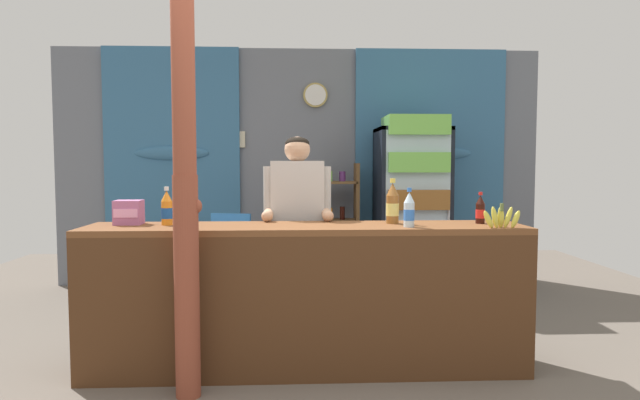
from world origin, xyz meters
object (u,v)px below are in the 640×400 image
at_px(plastic_lawn_chair, 227,251).
at_px(soda_bottle_iced_tea, 393,204).
at_px(drink_fridge, 412,197).
at_px(soda_bottle_water, 409,210).
at_px(banana_bunch, 501,218).
at_px(soda_bottle_cola, 480,210).
at_px(snack_box_wafer, 129,212).
at_px(soda_bottle_orange_soda, 167,209).
at_px(bottle_shelf_rack, 336,225).
at_px(stall_counter, 307,286).
at_px(shopkeeper, 297,215).
at_px(timber_post, 185,184).

relative_size(plastic_lawn_chair, soda_bottle_iced_tea, 2.82).
distance_m(drink_fridge, soda_bottle_iced_tea, 2.09).
distance_m(soda_bottle_water, banana_bunch, 0.58).
height_order(drink_fridge, plastic_lawn_chair, drink_fridge).
bearing_deg(soda_bottle_iced_tea, soda_bottle_cola, -3.22).
height_order(soda_bottle_cola, snack_box_wafer, soda_bottle_cola).
height_order(soda_bottle_orange_soda, snack_box_wafer, soda_bottle_orange_soda).
distance_m(bottle_shelf_rack, soda_bottle_water, 2.43).
xyz_separation_m(plastic_lawn_chair, soda_bottle_water, (1.41, -2.00, 0.58)).
relative_size(stall_counter, snack_box_wafer, 16.59).
bearing_deg(drink_fridge, soda_bottle_water, -102.89).
bearing_deg(stall_counter, plastic_lawn_chair, 110.99).
bearing_deg(stall_counter, shopkeeper, 95.28).
relative_size(drink_fridge, snack_box_wafer, 10.69).
distance_m(drink_fridge, soda_bottle_water, 2.28).
relative_size(soda_bottle_iced_tea, banana_bunch, 1.18).
xyz_separation_m(timber_post, shopkeeper, (0.65, 0.88, -0.26)).
distance_m(plastic_lawn_chair, soda_bottle_orange_soda, 1.91).
bearing_deg(soda_bottle_cola, drink_fridge, 90.44).
distance_m(soda_bottle_orange_soda, banana_bunch, 2.15).
bearing_deg(timber_post, plastic_lawn_chair, 91.38).
height_order(bottle_shelf_rack, soda_bottle_iced_tea, bottle_shelf_rack).
xyz_separation_m(timber_post, plastic_lawn_chair, (-0.05, 2.27, -0.75)).
xyz_separation_m(drink_fridge, plastic_lawn_chair, (-1.92, -0.22, -0.52)).
bearing_deg(bottle_shelf_rack, timber_post, -112.06).
bearing_deg(stall_counter, soda_bottle_cola, 7.42).
bearing_deg(soda_bottle_orange_soda, bottle_shelf_rack, 59.69).
bearing_deg(banana_bunch, timber_post, -174.00).
height_order(drink_fridge, soda_bottle_cola, drink_fridge).
bearing_deg(banana_bunch, stall_counter, 175.74).
relative_size(stall_counter, soda_bottle_iced_tea, 9.43).
bearing_deg(plastic_lawn_chair, banana_bunch, -46.14).
height_order(soda_bottle_orange_soda, banana_bunch, soda_bottle_orange_soda).
bearing_deg(soda_bottle_orange_soda, plastic_lawn_chair, 85.04).
relative_size(stall_counter, banana_bunch, 11.10).
relative_size(bottle_shelf_rack, banana_bunch, 5.29).
xyz_separation_m(timber_post, bottle_shelf_rack, (1.07, 2.65, -0.54)).
relative_size(stall_counter, soda_bottle_cola, 13.48).
distance_m(soda_bottle_water, soda_bottle_cola, 0.55).
xyz_separation_m(plastic_lawn_chair, snack_box_wafer, (-0.42, -1.76, 0.55)).
relative_size(stall_counter, drink_fridge, 1.55).
xyz_separation_m(shopkeeper, soda_bottle_cola, (1.23, -0.43, 0.07)).
distance_m(soda_bottle_water, snack_box_wafer, 1.85).
height_order(snack_box_wafer, banana_bunch, snack_box_wafer).
distance_m(stall_counter, soda_bottle_cola, 1.28).
bearing_deg(stall_counter, banana_bunch, -4.26).
bearing_deg(timber_post, soda_bottle_cola, 13.39).
relative_size(timber_post, shopkeeper, 1.66).
bearing_deg(timber_post, banana_bunch, 6.00).
xyz_separation_m(bottle_shelf_rack, shopkeeper, (-0.43, -1.77, 0.28)).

